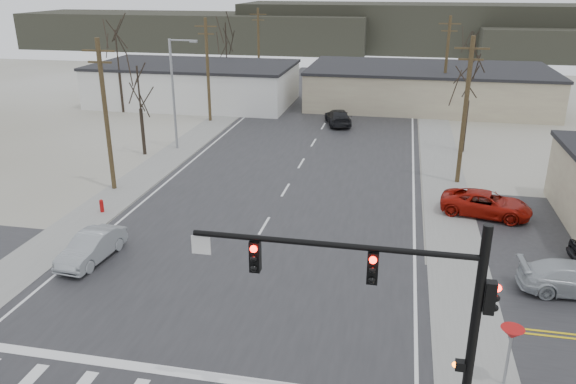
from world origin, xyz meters
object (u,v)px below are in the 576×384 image
fire_hydrant (102,206)px  sedan_crossing (91,247)px  car_far_b (353,72)px  car_far_a (338,117)px  traffic_signal_mast (409,299)px  car_parked_red (486,204)px  car_parked_silver (575,279)px

fire_hydrant → sedan_crossing: (2.70, -5.85, 0.31)m
car_far_b → car_far_a: bearing=-70.3°
fire_hydrant → car_far_a: car_far_a is taller
traffic_signal_mast → car_far_a: 39.89m
fire_hydrant → car_far_a: size_ratio=0.17×
car_parked_red → fire_hydrant: bearing=112.6°
sedan_crossing → car_parked_red: size_ratio=0.83×
car_far_b → car_parked_red: car_parked_red is taller
sedan_crossing → car_far_b: sedan_crossing is taller
car_far_a → car_far_b: bearing=-103.5°
car_far_a → car_parked_red: 23.67m
fire_hydrant → car_parked_red: size_ratio=0.17×
fire_hydrant → car_parked_red: (22.89, 4.19, 0.31)m
car_far_b → car_parked_red: bearing=-58.5°
traffic_signal_mast → fire_hydrant: (-18.09, 14.20, -4.22)m
car_far_a → sedan_crossing: bearing=58.1°
fire_hydrant → car_far_b: (10.26, 54.15, 0.24)m
fire_hydrant → sedan_crossing: 6.45m
sedan_crossing → car_far_b: bearing=87.5°
sedan_crossing → car_parked_red: car_parked_red is taller
sedan_crossing → car_parked_red: bearing=31.2°
traffic_signal_mast → fire_hydrant: size_ratio=10.29×
traffic_signal_mast → car_parked_silver: 13.04m
sedan_crossing → car_parked_red: 22.55m
sedan_crossing → car_far_a: (8.80, 30.79, 0.03)m
traffic_signal_mast → car_far_a: size_ratio=1.75×
car_far_b → fire_hydrant: bearing=-83.4°
sedan_crossing → car_parked_red: (20.19, 10.04, 0.00)m
car_far_a → car_parked_silver: size_ratio=1.04×
sedan_crossing → car_far_a: car_far_a is taller
car_parked_silver → fire_hydrant: bearing=77.4°
traffic_signal_mast → car_parked_red: bearing=75.4°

